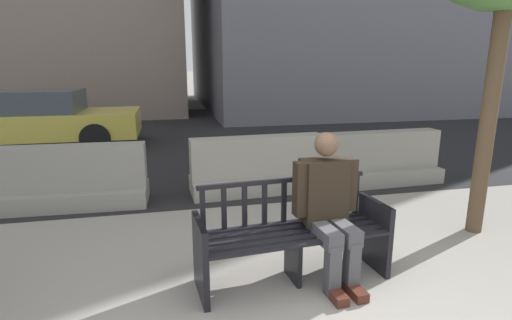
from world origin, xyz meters
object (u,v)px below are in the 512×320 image
object	(u,v)px
jersey_barrier_right	(379,162)
car_taxi_near	(32,119)
jersey_barrier_left	(70,182)
street_bench	(292,237)
seated_person	(328,204)
jersey_barrier_centre	(258,169)

from	to	relation	value
jersey_barrier_right	car_taxi_near	xyz separation A→B (m)	(-6.28, 4.21, 0.33)
jersey_barrier_left	jersey_barrier_right	size ratio (longest dim) A/B	1.00
street_bench	seated_person	bearing A→B (deg)	-5.60
street_bench	seated_person	world-z (taller)	seated_person
street_bench	car_taxi_near	bearing A→B (deg)	120.65
street_bench	jersey_barrier_left	bearing A→B (deg)	133.72
jersey_barrier_right	jersey_barrier_left	bearing A→B (deg)	-178.83
seated_person	jersey_barrier_centre	bearing A→B (deg)	91.01
jersey_barrier_centre	jersey_barrier_left	bearing A→B (deg)	-177.93
street_bench	jersey_barrier_left	world-z (taller)	street_bench
jersey_barrier_centre	jersey_barrier_right	xyz separation A→B (m)	(2.00, 0.00, 0.00)
seated_person	jersey_barrier_centre	world-z (taller)	seated_person
jersey_barrier_centre	street_bench	bearing A→B (deg)	-95.99
jersey_barrier_centre	jersey_barrier_right	distance (m)	2.00
jersey_barrier_centre	car_taxi_near	distance (m)	6.01
jersey_barrier_centre	car_taxi_near	world-z (taller)	car_taxi_near
seated_person	jersey_barrier_left	bearing A→B (deg)	136.95
street_bench	car_taxi_near	world-z (taller)	car_taxi_near
jersey_barrier_left	jersey_barrier_right	distance (m)	4.61
jersey_barrier_centre	jersey_barrier_left	size ratio (longest dim) A/B	1.00
seated_person	car_taxi_near	xyz separation A→B (m)	(-4.32, 6.79, -0.02)
jersey_barrier_right	street_bench	bearing A→B (deg)	-131.74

